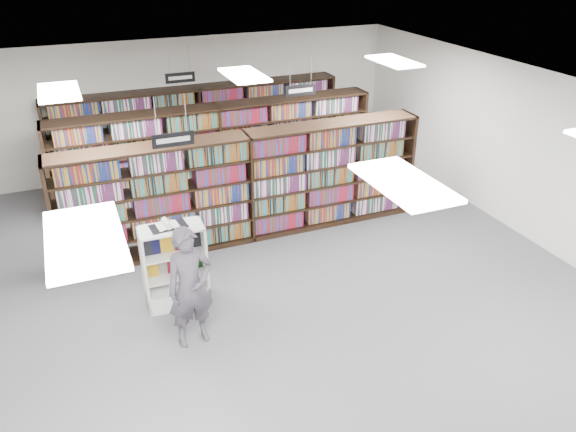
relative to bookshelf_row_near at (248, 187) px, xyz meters
name	(u,v)px	position (x,y,z in m)	size (l,w,h in m)	color
floor	(288,289)	(0.00, -2.00, -1.05)	(12.00, 12.00, 0.00)	#4A4A4F
ceiling	(288,102)	(0.00, -2.00, 2.15)	(10.00, 12.00, 0.10)	white
wall_back	(195,104)	(0.00, 4.00, 0.55)	(10.00, 0.10, 3.20)	white
wall_right	(537,159)	(5.00, -2.00, 0.55)	(0.10, 12.00, 3.20)	white
bookshelf_row_near	(248,187)	(0.00, 0.00, 0.00)	(7.00, 0.60, 2.10)	black
bookshelf_row_mid	(219,152)	(0.00, 2.00, 0.00)	(7.00, 0.60, 2.10)	black
bookshelf_row_far	(199,130)	(0.00, 3.70, 0.00)	(7.00, 0.60, 2.10)	black
aisle_sign_left	(173,138)	(-1.50, -1.00, 1.48)	(0.65, 0.02, 0.80)	#B2B2B7
aisle_sign_right	(301,89)	(1.50, 1.00, 1.48)	(0.65, 0.02, 0.80)	#B2B2B7
aisle_sign_center	(180,77)	(-0.50, 3.00, 1.48)	(0.65, 0.02, 0.80)	#B2B2B7
troffer_front_left	(85,239)	(-3.00, -5.00, 2.11)	(0.60, 1.20, 0.04)	white
troffer_front_center	(403,183)	(0.00, -5.00, 2.11)	(0.60, 1.20, 0.04)	white
troffer_back_left	(59,92)	(-3.00, 0.00, 2.11)	(0.60, 1.20, 0.04)	white
troffer_back_center	(244,75)	(0.00, 0.00, 2.11)	(0.60, 1.20, 0.04)	white
troffer_back_right	(394,61)	(3.00, 0.00, 2.11)	(0.60, 1.20, 0.04)	white
endcap_display	(176,276)	(-1.79, -1.64, -0.58)	(0.99, 0.51, 1.37)	white
open_book	(168,225)	(-1.82, -1.63, 0.36)	(0.58, 0.37, 0.12)	black
shopper	(190,287)	(-1.77, -2.70, -0.13)	(0.67, 0.44, 1.85)	#4A454F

